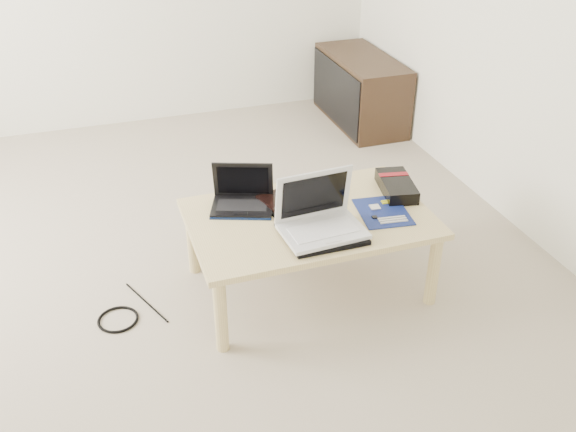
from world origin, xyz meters
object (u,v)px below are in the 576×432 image
object	(u,v)px
media_cabinet	(360,90)
netbook	(242,198)
gpu_box	(396,186)
white_laptop	(320,219)
coffee_table	(309,225)

from	to	relation	value
media_cabinet	netbook	bearing A→B (deg)	-129.30
media_cabinet	gpu_box	size ratio (longest dim) A/B	2.88
netbook	gpu_box	xyz separation A→B (m)	(0.75, -0.10, -0.01)
white_laptop	netbook	bearing A→B (deg)	127.90
netbook	coffee_table	bearing A→B (deg)	-34.45
media_cabinet	gpu_box	distance (m)	1.84
media_cabinet	gpu_box	xyz separation A→B (m)	(-0.59, -1.74, 0.18)
coffee_table	gpu_box	distance (m)	0.49
media_cabinet	netbook	xyz separation A→B (m)	(-1.34, -1.64, 0.19)
media_cabinet	gpu_box	world-z (taller)	media_cabinet
white_laptop	media_cabinet	bearing A→B (deg)	61.22
coffee_table	gpu_box	size ratio (longest dim) A/B	3.52
coffee_table	netbook	size ratio (longest dim) A/B	3.28
media_cabinet	white_laptop	distance (m)	2.25
netbook	gpu_box	distance (m)	0.75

